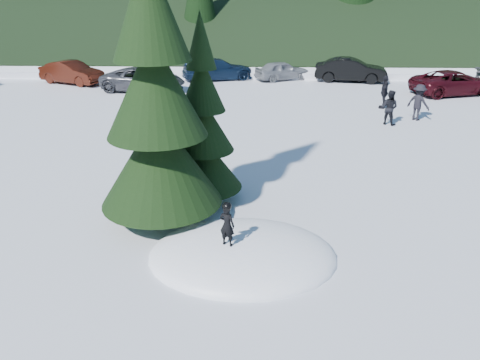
{
  "coord_description": "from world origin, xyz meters",
  "views": [
    {
      "loc": [
        0.21,
        -9.52,
        5.98
      ],
      "look_at": [
        -0.12,
        2.05,
        1.1
      ],
      "focal_mm": 35.0,
      "sensor_mm": 36.0,
      "label": 1
    }
  ],
  "objects_px": {
    "spruce_short": "(203,131)",
    "child_skier": "(227,225)",
    "spruce_tall": "(156,100)",
    "car_6": "(454,83)",
    "car_1": "(72,73)",
    "adult_2": "(418,102)",
    "adult_0": "(389,107)",
    "car_2": "(143,80)",
    "car_4": "(282,71)",
    "adult_1": "(384,92)",
    "car_3": "(218,69)",
    "car_5": "(351,70)"
  },
  "relations": [
    {
      "from": "child_skier",
      "to": "car_5",
      "type": "distance_m",
      "value": 22.93
    },
    {
      "from": "car_1",
      "to": "adult_1",
      "type": "bearing_deg",
      "value": -83.92
    },
    {
      "from": "child_skier",
      "to": "car_1",
      "type": "relative_size",
      "value": 0.23
    },
    {
      "from": "child_skier",
      "to": "car_6",
      "type": "relative_size",
      "value": 0.2
    },
    {
      "from": "spruce_short",
      "to": "adult_0",
      "type": "bearing_deg",
      "value": 47.43
    },
    {
      "from": "car_5",
      "to": "adult_1",
      "type": "bearing_deg",
      "value": -167.17
    },
    {
      "from": "child_skier",
      "to": "car_2",
      "type": "relative_size",
      "value": 0.2
    },
    {
      "from": "car_4",
      "to": "car_6",
      "type": "distance_m",
      "value": 10.54
    },
    {
      "from": "spruce_tall",
      "to": "car_3",
      "type": "relative_size",
      "value": 1.8
    },
    {
      "from": "spruce_short",
      "to": "car_1",
      "type": "distance_m",
      "value": 20.06
    },
    {
      "from": "adult_0",
      "to": "car_5",
      "type": "distance_m",
      "value": 10.12
    },
    {
      "from": "adult_0",
      "to": "car_4",
      "type": "bearing_deg",
      "value": -30.45
    },
    {
      "from": "adult_2",
      "to": "car_4",
      "type": "relative_size",
      "value": 0.46
    },
    {
      "from": "spruce_short",
      "to": "car_6",
      "type": "bearing_deg",
      "value": 48.52
    },
    {
      "from": "car_3",
      "to": "car_6",
      "type": "bearing_deg",
      "value": -124.94
    },
    {
      "from": "spruce_short",
      "to": "child_skier",
      "type": "height_order",
      "value": "spruce_short"
    },
    {
      "from": "spruce_tall",
      "to": "car_4",
      "type": "relative_size",
      "value": 2.36
    },
    {
      "from": "car_4",
      "to": "car_6",
      "type": "xyz_separation_m",
      "value": [
        9.69,
        -4.14,
        0.06
      ]
    },
    {
      "from": "car_6",
      "to": "adult_1",
      "type": "bearing_deg",
      "value": 109.49
    },
    {
      "from": "adult_0",
      "to": "car_2",
      "type": "xyz_separation_m",
      "value": [
        -12.77,
        6.83,
        -0.1
      ]
    },
    {
      "from": "adult_0",
      "to": "car_1",
      "type": "height_order",
      "value": "adult_0"
    },
    {
      "from": "spruce_tall",
      "to": "car_4",
      "type": "xyz_separation_m",
      "value": [
        4.31,
        20.25,
        -2.7
      ]
    },
    {
      "from": "adult_1",
      "to": "car_6",
      "type": "height_order",
      "value": "adult_1"
    },
    {
      "from": "child_skier",
      "to": "adult_2",
      "type": "distance_m",
      "value": 15.01
    },
    {
      "from": "spruce_tall",
      "to": "car_2",
      "type": "bearing_deg",
      "value": 104.21
    },
    {
      "from": "spruce_tall",
      "to": "car_2",
      "type": "distance_m",
      "value": 17.22
    },
    {
      "from": "car_2",
      "to": "car_3",
      "type": "height_order",
      "value": "car_3"
    },
    {
      "from": "car_2",
      "to": "car_5",
      "type": "bearing_deg",
      "value": -66.42
    },
    {
      "from": "spruce_tall",
      "to": "car_4",
      "type": "distance_m",
      "value": 20.88
    },
    {
      "from": "car_3",
      "to": "car_5",
      "type": "distance_m",
      "value": 8.75
    },
    {
      "from": "child_skier",
      "to": "adult_0",
      "type": "height_order",
      "value": "adult_0"
    },
    {
      "from": "child_skier",
      "to": "car_3",
      "type": "relative_size",
      "value": 0.21
    },
    {
      "from": "spruce_tall",
      "to": "car_6",
      "type": "height_order",
      "value": "spruce_tall"
    },
    {
      "from": "adult_1",
      "to": "car_1",
      "type": "xyz_separation_m",
      "value": [
        -18.36,
        5.9,
        -0.13
      ]
    },
    {
      "from": "adult_1",
      "to": "adult_0",
      "type": "bearing_deg",
      "value": 8.25
    },
    {
      "from": "adult_0",
      "to": "adult_1",
      "type": "distance_m",
      "value": 3.08
    },
    {
      "from": "spruce_tall",
      "to": "spruce_short",
      "type": "xyz_separation_m",
      "value": [
        1.0,
        1.4,
        -1.22
      ]
    },
    {
      "from": "spruce_short",
      "to": "car_6",
      "type": "relative_size",
      "value": 1.09
    },
    {
      "from": "car_6",
      "to": "car_5",
      "type": "bearing_deg",
      "value": 39.39
    },
    {
      "from": "car_5",
      "to": "spruce_tall",
      "type": "bearing_deg",
      "value": 166.06
    },
    {
      "from": "car_1",
      "to": "child_skier",
      "type": "bearing_deg",
      "value": -127.89
    },
    {
      "from": "adult_2",
      "to": "car_3",
      "type": "relative_size",
      "value": 0.35
    },
    {
      "from": "spruce_short",
      "to": "car_6",
      "type": "distance_m",
      "value": 19.69
    },
    {
      "from": "spruce_short",
      "to": "adult_2",
      "type": "distance_m",
      "value": 12.92
    },
    {
      "from": "child_skier",
      "to": "car_4",
      "type": "distance_m",
      "value": 22.46
    },
    {
      "from": "child_skier",
      "to": "car_1",
      "type": "height_order",
      "value": "child_skier"
    },
    {
      "from": "spruce_tall",
      "to": "adult_2",
      "type": "xyz_separation_m",
      "value": [
        10.14,
        10.45,
        -2.48
      ]
    },
    {
      "from": "child_skier",
      "to": "adult_0",
      "type": "relative_size",
      "value": 0.63
    },
    {
      "from": "car_5",
      "to": "car_6",
      "type": "height_order",
      "value": "car_5"
    },
    {
      "from": "adult_2",
      "to": "car_2",
      "type": "height_order",
      "value": "adult_2"
    }
  ]
}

